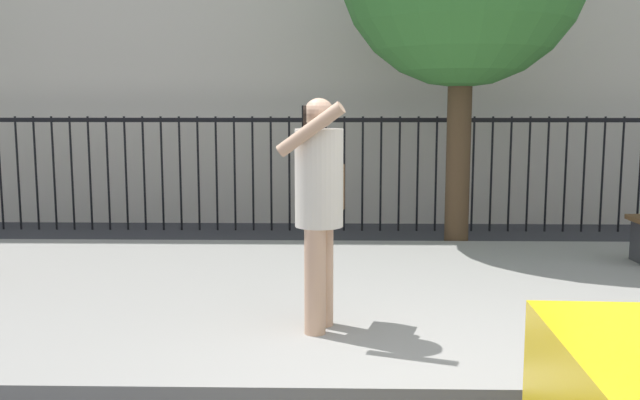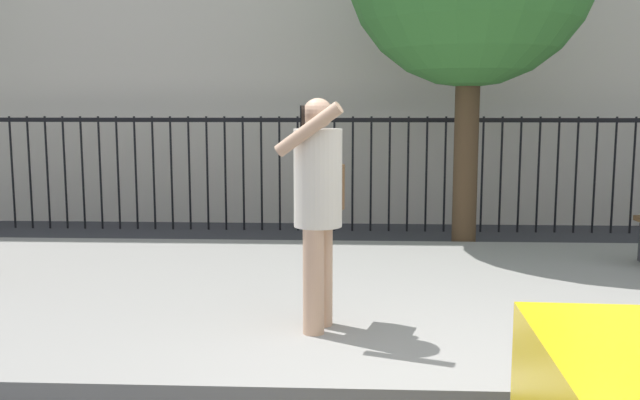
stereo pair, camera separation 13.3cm
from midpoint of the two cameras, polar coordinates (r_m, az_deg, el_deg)
sidewalk at (r=6.26m, az=7.66°, el=-7.85°), size 28.00×4.40×0.15m
iron_fence at (r=9.74m, az=5.36°, el=3.40°), size 12.03×0.04×1.60m
pedestrian_on_phone at (r=4.92m, az=-0.76°, el=0.24°), size 0.51×0.71×1.65m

